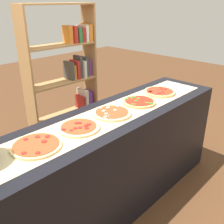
% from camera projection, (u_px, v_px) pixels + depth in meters
% --- Properties ---
extents(ground_plane, '(12.00, 12.00, 0.00)m').
position_uv_depth(ground_plane, '(112.00, 203.00, 2.34)').
color(ground_plane, '#4C2D19').
extents(counter, '(2.33, 0.57, 0.89)m').
position_uv_depth(counter, '(112.00, 162.00, 2.16)').
color(counter, black).
rests_on(counter, ground_plane).
extents(parchment_paper, '(2.12, 0.36, 0.00)m').
position_uv_depth(parchment_paper, '(112.00, 114.00, 1.98)').
color(parchment_paper, tan).
rests_on(parchment_paper, counter).
extents(pizza_pepperoni_0, '(0.31, 0.31, 0.02)m').
position_uv_depth(pizza_pepperoni_0, '(37.00, 146.00, 1.54)').
color(pizza_pepperoni_0, '#E5C17F').
rests_on(pizza_pepperoni_0, parchment_paper).
extents(pizza_pepperoni_1, '(0.29, 0.29, 0.02)m').
position_uv_depth(pizza_pepperoni_1, '(79.00, 127.00, 1.76)').
color(pizza_pepperoni_1, '#E5C17F').
rests_on(pizza_pepperoni_1, parchment_paper).
extents(pizza_mushroom_2, '(0.30, 0.30, 0.03)m').
position_uv_depth(pizza_mushroom_2, '(112.00, 113.00, 1.98)').
color(pizza_mushroom_2, '#E5C17F').
rests_on(pizza_mushroom_2, parchment_paper).
extents(pizza_spinach_3, '(0.29, 0.29, 0.03)m').
position_uv_depth(pizza_spinach_3, '(139.00, 102.00, 2.19)').
color(pizza_spinach_3, tan).
rests_on(pizza_spinach_3, parchment_paper).
extents(pizza_pepperoni_4, '(0.29, 0.29, 0.03)m').
position_uv_depth(pizza_pepperoni_4, '(160.00, 92.00, 2.42)').
color(pizza_pepperoni_4, '#DBB26B').
rests_on(pizza_pepperoni_4, parchment_paper).
extents(bookshelf, '(0.86, 0.26, 1.68)m').
position_uv_depth(bookshelf, '(71.00, 78.00, 3.01)').
color(bookshelf, '#A87A47').
rests_on(bookshelf, ground_plane).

